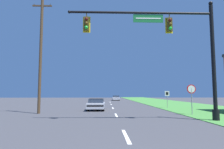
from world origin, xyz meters
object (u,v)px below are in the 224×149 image
car_ahead (96,104)px  utility_pole_near (41,52)px  far_car (116,98)px  stop_sign (191,93)px  route_sign_post (167,96)px  signal_mast (178,46)px

car_ahead → utility_pole_near: size_ratio=0.39×
car_ahead → far_car: size_ratio=0.95×
far_car → stop_sign: bearing=-82.3°
car_ahead → far_car: (3.62, 29.21, 0.00)m
far_car → stop_sign: (4.66, -34.48, 1.26)m
route_sign_post → utility_pole_near: (-13.49, -6.12, 4.07)m
car_ahead → stop_sign: size_ratio=1.70×
stop_sign → car_ahead: bearing=147.5°
stop_sign → route_sign_post: (0.27, 7.62, -0.34)m
far_car → stop_sign: stop_sign is taller
signal_mast → utility_pole_near: (-10.82, 5.09, 0.61)m
stop_sign → utility_pole_near: size_ratio=0.23×
far_car → utility_pole_near: size_ratio=0.41×
car_ahead → signal_mast: bearing=-56.4°
route_sign_post → signal_mast: bearing=-103.4°
signal_mast → stop_sign: signal_mast is taller
signal_mast → stop_sign: 5.33m
car_ahead → utility_pole_near: 7.97m
car_ahead → stop_sign: 9.90m
far_car → route_sign_post: (4.93, -26.87, 0.92)m
signal_mast → utility_pole_near: size_ratio=0.93×
car_ahead → utility_pole_near: utility_pole_near is taller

